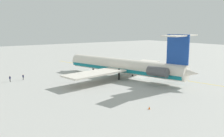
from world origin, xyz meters
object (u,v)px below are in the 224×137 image
(safety_cone_wingtip, at_px, (100,64))
(safety_cone_tail, at_px, (149,108))
(main_jetliner, at_px, (126,66))
(ground_crew_near_tail, at_px, (10,78))
(safety_cone_nose, at_px, (98,64))
(ground_crew_near_nose, at_px, (23,76))

(safety_cone_wingtip, bearing_deg, safety_cone_tail, 156.59)
(safety_cone_wingtip, bearing_deg, main_jetliner, 163.28)
(safety_cone_wingtip, xyz_separation_m, safety_cone_tail, (-52.83, 22.87, 0.00))
(ground_crew_near_tail, relative_size, safety_cone_wingtip, 3.25)
(main_jetliner, xyz_separation_m, ground_crew_near_tail, (15.18, 30.24, -2.58))
(safety_cone_nose, bearing_deg, safety_cone_tail, 157.43)
(safety_cone_tail, bearing_deg, ground_crew_near_nose, 16.45)
(ground_crew_near_nose, xyz_separation_m, safety_cone_nose, (11.24, -33.48, -0.80))
(safety_cone_nose, height_order, safety_cone_wingtip, same)
(ground_crew_near_nose, height_order, ground_crew_near_tail, ground_crew_near_tail)
(ground_crew_near_tail, height_order, safety_cone_tail, ground_crew_near_tail)
(ground_crew_near_nose, xyz_separation_m, safety_cone_wingtip, (12.31, -34.84, -0.80))
(ground_crew_near_nose, height_order, safety_cone_tail, ground_crew_near_nose)
(main_jetliner, xyz_separation_m, safety_cone_wingtip, (27.86, -8.37, -3.44))
(safety_cone_nose, bearing_deg, main_jetliner, 165.32)
(safety_cone_wingtip, bearing_deg, ground_crew_near_tail, 108.17)
(main_jetliner, bearing_deg, ground_crew_near_nose, 44.95)
(ground_crew_near_tail, bearing_deg, main_jetliner, 66.09)
(safety_cone_wingtip, relative_size, safety_cone_tail, 1.00)
(ground_crew_near_nose, bearing_deg, safety_cone_nose, 137.29)
(ground_crew_near_tail, height_order, safety_cone_nose, ground_crew_near_tail)
(ground_crew_near_tail, relative_size, safety_cone_nose, 3.25)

